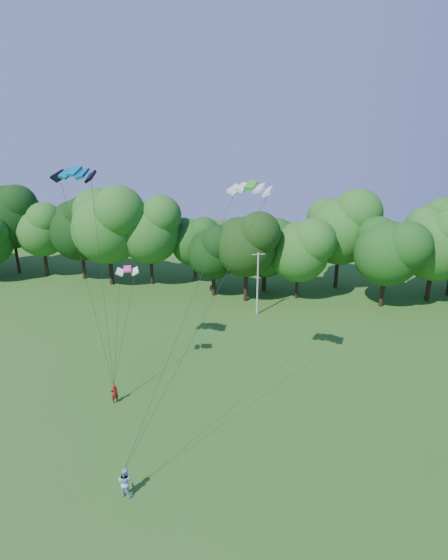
# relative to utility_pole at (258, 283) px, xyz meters

# --- Properties ---
(ground) EXTENTS (160.00, 160.00, 0.00)m
(ground) POSITION_rel_utility_pole_xyz_m (-2.80, -28.85, -3.69)
(ground) COLOR #285617
(ground) RESTS_ON ground
(utility_pole) EXTENTS (1.37, 0.56, 7.12)m
(utility_pole) POSITION_rel_utility_pole_xyz_m (0.00, 0.00, 0.00)
(utility_pole) COLOR #BBBBB2
(utility_pole) RESTS_ON ground
(kite_flyer_left) EXTENTS (0.67, 0.63, 1.54)m
(kite_flyer_left) POSITION_rel_utility_pole_xyz_m (-9.44, -18.02, -2.92)
(kite_flyer_left) COLOR maroon
(kite_flyer_left) RESTS_ON ground
(kite_flyer_right) EXTENTS (1.06, 0.92, 1.85)m
(kite_flyer_right) POSITION_rel_utility_pole_xyz_m (-5.52, -26.34, -2.77)
(kite_flyer_right) COLOR #AAC8EC
(kite_flyer_right) RESTS_ON ground
(kite_teal) EXTENTS (2.98, 1.48, 0.63)m
(kite_teal) POSITION_rel_utility_pole_xyz_m (-11.70, -15.98, 13.21)
(kite_teal) COLOR #046687
(kite_teal) RESTS_ON ground
(kite_green) EXTENTS (3.06, 1.95, 0.48)m
(kite_green) POSITION_rel_utility_pole_xyz_m (0.42, -16.47, 12.52)
(kite_green) COLOR green
(kite_green) RESTS_ON ground
(kite_pink) EXTENTS (1.80, 1.23, 0.34)m
(kite_pink) POSITION_rel_utility_pole_xyz_m (-8.74, -15.29, 6.09)
(kite_pink) COLOR #F1437C
(kite_pink) RESTS_ON ground
(tree_back_center) EXTENTS (7.66, 7.66, 11.15)m
(tree_back_center) POSITION_rel_utility_pole_xyz_m (-1.65, 3.85, 3.27)
(tree_back_center) COLOR black
(tree_back_center) RESTS_ON ground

